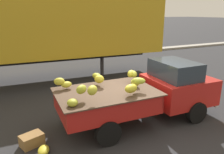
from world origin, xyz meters
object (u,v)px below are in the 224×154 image
Objects in this scene: pickup_truck at (163,89)px; produce_crate at (32,140)px; semi_trailer at (26,26)px; fallen_banana_bunch_near_tailgate at (44,150)px.

produce_crate is at bearing -179.16° from pickup_truck.
semi_trailer reaches higher than fallen_banana_bunch_near_tailgate.
semi_trailer is 23.29× the size of produce_crate.
pickup_truck is at bearing 6.52° from fallen_banana_bunch_near_tailgate.
fallen_banana_bunch_near_tailgate is (-3.65, -0.42, -0.80)m from pickup_truck.
produce_crate is (-0.58, -5.05, -2.40)m from semi_trailer.
pickup_truck is at bearing -0.74° from produce_crate.
pickup_truck reaches higher than fallen_banana_bunch_near_tailgate.
semi_trailer is at bearing 83.40° from produce_crate.
pickup_truck is 3.91m from produce_crate.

